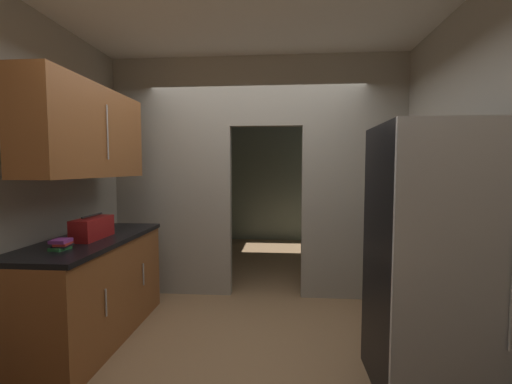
{
  "coord_description": "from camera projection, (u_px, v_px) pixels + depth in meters",
  "views": [
    {
      "loc": [
        0.31,
        -2.7,
        1.54
      ],
      "look_at": [
        0.06,
        0.4,
        1.32
      ],
      "focal_mm": 23.45,
      "sensor_mm": 36.0,
      "label": 1
    }
  ],
  "objects": [
    {
      "name": "boombox",
      "position": [
        92.0,
        228.0,
        2.95
      ],
      "size": [
        0.19,
        0.43,
        0.21
      ],
      "color": "maroon",
      "rests_on": "lower_cabinet_run"
    },
    {
      "name": "lower_cabinet_run",
      "position": [
        93.0,
        288.0,
        3.01
      ],
      "size": [
        0.65,
        1.62,
        0.92
      ],
      "color": "brown",
      "rests_on": "ground"
    },
    {
      "name": "upper_cabinet_counterside",
      "position": [
        88.0,
        132.0,
        2.91
      ],
      "size": [
        0.36,
        1.46,
        0.79
      ],
      "color": "brown"
    },
    {
      "name": "kitchen_partition",
      "position": [
        255.0,
        171.0,
        3.99
      ],
      "size": [
        3.44,
        0.12,
        2.84
      ],
      "color": "#9E998C",
      "rests_on": "ground"
    },
    {
      "name": "adjoining_room_shell",
      "position": [
        266.0,
        175.0,
        6.16
      ],
      "size": [
        3.44,
        3.27,
        2.84
      ],
      "color": "gray",
      "rests_on": "ground"
    },
    {
      "name": "refrigerator",
      "position": [
        429.0,
        260.0,
        2.27
      ],
      "size": [
        0.71,
        0.75,
        1.83
      ],
      "color": "black",
      "rests_on": "ground"
    },
    {
      "name": "book_stack",
      "position": [
        61.0,
        244.0,
        2.55
      ],
      "size": [
        0.14,
        0.16,
        0.08
      ],
      "color": "#388C47",
      "rests_on": "lower_cabinet_run"
    },
    {
      "name": "ground",
      "position": [
        245.0,
        352.0,
        2.81
      ],
      "size": [
        20.0,
        20.0,
        0.0
      ],
      "primitive_type": "plane",
      "color": "#93704C"
    },
    {
      "name": "kitchen_overhead_slab",
      "position": [
        249.0,
        20.0,
        3.0
      ],
      "size": [
        3.84,
        6.58,
        0.06
      ],
      "primitive_type": "cube",
      "color": "silver"
    }
  ]
}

